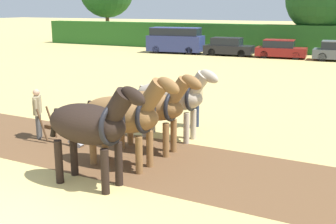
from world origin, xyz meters
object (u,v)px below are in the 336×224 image
object	(u,v)px
draft_horse_trail_right	(172,97)
parked_car_center_left	(280,49)
farmer_at_plow	(38,110)
farmer_beside_team	(195,99)
plow	(65,134)
draft_horse_lead_right	(124,115)
parked_van	(176,40)
parked_car_left	(228,47)
draft_horse_lead_left	(91,125)
draft_horse_trail_left	(151,106)

from	to	relation	value
draft_horse_trail_right	parked_car_center_left	distance (m)	23.00
farmer_at_plow	parked_car_center_left	bearing A→B (deg)	50.70
farmer_beside_team	plow	bearing A→B (deg)	-106.04
draft_horse_lead_right	farmer_at_plow	distance (m)	3.79
parked_van	parked_car_left	bearing A→B (deg)	-2.44
plow	farmer_at_plow	size ratio (longest dim) A/B	0.99
draft_horse_lead_left	parked_van	size ratio (longest dim) A/B	0.53
farmer_beside_team	parked_car_left	world-z (taller)	farmer_beside_team
draft_horse_lead_left	farmer_beside_team	distance (m)	5.44
draft_horse_lead_right	farmer_beside_team	size ratio (longest dim) A/B	1.68
draft_horse_lead_right	farmer_beside_team	bearing A→B (deg)	88.45
plow	parked_car_center_left	distance (m)	24.90
farmer_beside_team	parked_car_left	bearing A→B (deg)	128.43
draft_horse_lead_left	farmer_at_plow	distance (m)	4.26
parked_car_center_left	plow	bearing A→B (deg)	-97.18
plow	parked_car_center_left	xyz separation A→B (m)	(1.01, 24.88, 0.38)
draft_horse_trail_left	farmer_beside_team	distance (m)	2.79
draft_horse_trail_left	parked_van	xyz separation A→B (m)	(-10.60, 23.80, -0.16)
draft_horse_trail_left	parked_car_center_left	xyz separation A→B (m)	(-1.54, 24.26, -0.61)
draft_horse_lead_left	draft_horse_lead_right	xyz separation A→B (m)	(0.04, 1.32, -0.07)
draft_horse_trail_left	farmer_beside_team	xyz separation A→B (m)	(0.16, 2.77, -0.30)
plow	draft_horse_lead_left	bearing A→B (deg)	-38.13
draft_horse_lead_right	plow	size ratio (longest dim) A/B	1.86
farmer_at_plow	parked_car_left	bearing A→B (deg)	60.70
draft_horse_trail_right	farmer_at_plow	xyz separation A→B (m)	(-3.71, -1.82, -0.44)
draft_horse_lead_right	parked_car_left	distance (m)	26.17
farmer_at_plow	parked_van	size ratio (longest dim) A/B	0.31
draft_horse_lead_left	parked_car_center_left	world-z (taller)	draft_horse_lead_left
draft_horse_trail_right	farmer_at_plow	distance (m)	4.15
draft_horse_lead_right	parked_car_center_left	world-z (taller)	draft_horse_lead_right
draft_horse_lead_right	plow	bearing A→B (deg)	165.40
draft_horse_trail_left	plow	size ratio (longest dim) A/B	1.88
draft_horse_lead_left	draft_horse_trail_left	world-z (taller)	draft_horse_lead_left
draft_horse_lead_right	parked_car_center_left	xyz separation A→B (m)	(-1.52, 25.58, -0.67)
draft_horse_lead_right	parked_car_center_left	size ratio (longest dim) A/B	0.71
farmer_beside_team	parked_van	size ratio (longest dim) A/B	0.34
draft_horse_trail_left	draft_horse_lead_right	bearing A→B (deg)	-89.98
draft_horse_lead_right	draft_horse_trail_right	world-z (taller)	draft_horse_lead_right
plow	farmer_at_plow	bearing A→B (deg)	174.96
draft_horse_trail_left	draft_horse_trail_right	distance (m)	1.32
plow	parked_car_center_left	size ratio (longest dim) A/B	0.38
farmer_beside_team	parked_car_center_left	xyz separation A→B (m)	(-1.71, 21.49, -0.30)
draft_horse_trail_left	draft_horse_trail_right	xyz separation A→B (m)	(0.01, 1.32, 0.02)
draft_horse_lead_left	parked_car_center_left	size ratio (longest dim) A/B	0.66
farmer_at_plow	parked_car_center_left	distance (m)	24.85
draft_horse_trail_left	parked_car_center_left	world-z (taller)	draft_horse_trail_left
draft_horse_lead_left	draft_horse_lead_right	size ratio (longest dim) A/B	0.93
farmer_beside_team	draft_horse_lead_left	bearing A→B (deg)	-69.65
plow	draft_horse_trail_right	bearing A→B (deg)	38.14
farmer_at_plow	farmer_beside_team	bearing A→B (deg)	5.91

